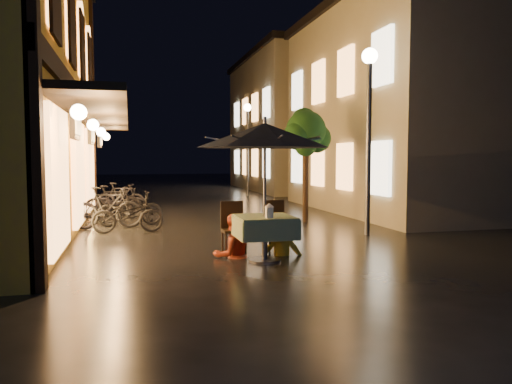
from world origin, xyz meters
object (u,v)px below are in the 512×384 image
object	(u,v)px
person_orange	(233,215)
bicycle_0	(128,215)
person_yellow	(282,214)
cafe_table	(265,227)
streetlamp_near	(369,107)
patio_umbrella	(265,135)
table_lantern	(269,210)

from	to	relation	value
person_orange	bicycle_0	bearing A→B (deg)	-73.12
person_orange	person_yellow	bearing A→B (deg)	167.53
cafe_table	bicycle_0	bearing A→B (deg)	120.37
streetlamp_near	patio_umbrella	world-z (taller)	streetlamp_near
person_yellow	bicycle_0	size ratio (longest dim) A/B	0.90
bicycle_0	person_orange	bearing A→B (deg)	-151.96
table_lantern	bicycle_0	world-z (taller)	table_lantern
streetlamp_near	person_yellow	bearing A→B (deg)	-146.11
cafe_table	person_yellow	distance (m)	0.70
person_orange	cafe_table	bearing A→B (deg)	119.59
patio_umbrella	person_yellow	bearing A→B (deg)	47.64
table_lantern	person_orange	size ratio (longest dim) A/B	0.17
table_lantern	person_orange	xyz separation A→B (m)	(-0.45, 0.80, -0.17)
cafe_table	patio_umbrella	bearing A→B (deg)	0.00
cafe_table	bicycle_0	distance (m)	4.52
patio_umbrella	table_lantern	size ratio (longest dim) A/B	9.84
streetlamp_near	table_lantern	bearing A→B (deg)	-140.34
bicycle_0	cafe_table	bearing A→B (deg)	-150.04
cafe_table	person_orange	distance (m)	0.71
bicycle_0	patio_umbrella	bearing A→B (deg)	-150.04
person_orange	patio_umbrella	bearing A→B (deg)	119.59
table_lantern	cafe_table	bearing A→B (deg)	90.00
cafe_table	person_yellow	world-z (taller)	person_yellow
cafe_table	streetlamp_near	bearing A→B (deg)	36.33
patio_umbrella	bicycle_0	world-z (taller)	patio_umbrella
table_lantern	person_yellow	bearing A→B (deg)	59.88
patio_umbrella	person_orange	distance (m)	1.56
person_yellow	patio_umbrella	bearing A→B (deg)	62.89
person_yellow	bicycle_0	distance (m)	4.37
cafe_table	person_orange	bearing A→B (deg)	131.16
streetlamp_near	person_yellow	size ratio (longest dim) A/B	2.86
cafe_table	table_lantern	world-z (taller)	table_lantern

